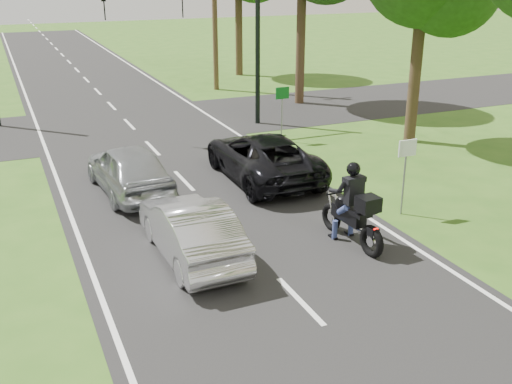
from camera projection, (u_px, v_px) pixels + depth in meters
ground at (300, 301)px, 12.21m from camera, size 140.00×140.00×0.00m
road at (167, 163)px, 20.78m from camera, size 8.00×100.00×0.01m
cross_road at (129, 124)px, 25.93m from camera, size 60.00×7.00×0.01m
motorcycle_rider at (354, 212)px, 14.47m from camera, size 0.69×2.45×2.11m
dark_suv at (263, 156)px, 19.05m from camera, size 2.54×5.33×1.47m
silver_sedan at (191, 229)px, 13.84m from camera, size 1.53×4.21×1.38m
silver_suv at (129, 169)px, 17.80m from camera, size 2.08×4.53×1.51m
traffic_signal at (215, 27)px, 24.01m from camera, size 6.38×0.44×6.00m
sign_white at (406, 159)px, 15.96m from camera, size 0.55×0.07×2.12m
sign_green at (282, 101)px, 22.90m from camera, size 0.55×0.07×2.12m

